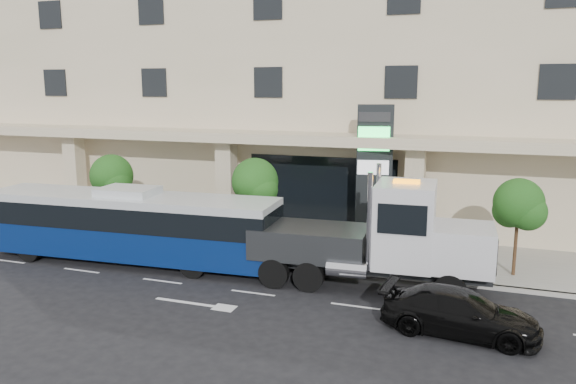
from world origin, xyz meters
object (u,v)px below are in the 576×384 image
tow_truck (380,240)px  signage_pylon (374,175)px  city_bus (130,225)px  black_sedan (460,312)px

tow_truck → signage_pylon: bearing=100.6°
tow_truck → signage_pylon: size_ratio=1.54×
city_bus → signage_pylon: 11.60m
city_bus → tow_truck: bearing=-1.3°
black_sedan → tow_truck: bearing=49.6°
city_bus → black_sedan: bearing=-14.6°
signage_pylon → tow_truck: bearing=-87.9°
city_bus → signage_pylon: signage_pylon is taller
city_bus → tow_truck: (11.12, 0.39, 0.23)m
tow_truck → black_sedan: 4.73m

